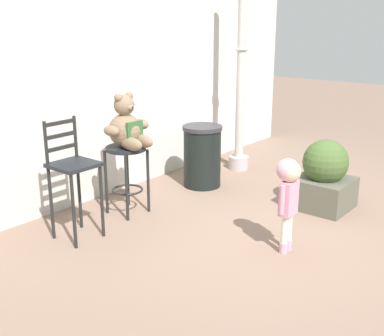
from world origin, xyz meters
TOP-DOWN VIEW (x-y plane):
  - ground_plane at (0.00, 0.00)m, footprint 24.00×24.00m
  - building_wall at (0.00, 2.34)m, footprint 7.06×0.30m
  - bar_stool_with_teddy at (-0.59, 1.57)m, footprint 0.43×0.43m
  - teddy_bear at (-0.59, 1.55)m, footprint 0.54×0.49m
  - child_walking at (-0.35, -0.22)m, footprint 0.28×0.22m
  - trash_bin at (0.63, 1.50)m, footprint 0.49×0.49m
  - lamppost at (1.54, 1.55)m, footprint 0.28×0.28m
  - bar_chair_empty at (-1.34, 1.51)m, footprint 0.39×0.39m
  - planter_with_shrub at (0.88, -0.02)m, footprint 0.59×0.59m

SIDE VIEW (x-z plane):
  - ground_plane at x=0.00m, z-range 0.00..0.00m
  - planter_with_shrub at x=0.88m, z-range -0.03..0.75m
  - trash_bin at x=0.63m, z-range 0.00..0.78m
  - bar_stool_with_teddy at x=-0.59m, z-range 0.17..0.91m
  - child_walking at x=-0.35m, z-range 0.20..1.07m
  - bar_chair_empty at x=-1.34m, z-range 0.09..1.24m
  - teddy_bear at x=-0.59m, z-range 0.67..1.23m
  - lamppost at x=1.54m, z-range -0.29..2.55m
  - building_wall at x=0.00m, z-range 0.00..3.13m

